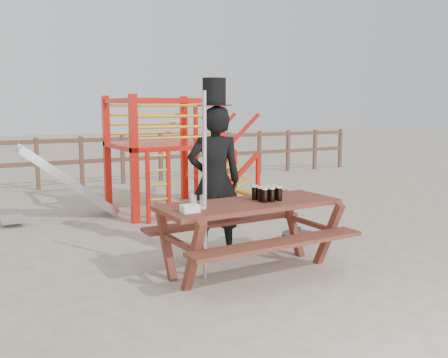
% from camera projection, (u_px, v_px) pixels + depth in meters
% --- Properties ---
extents(ground, '(60.00, 60.00, 0.00)m').
position_uv_depth(ground, '(258.00, 264.00, 6.07)').
color(ground, '#C1B396').
rests_on(ground, ground).
extents(back_fence, '(15.09, 0.09, 1.20)m').
position_uv_depth(back_fence, '(102.00, 155.00, 12.04)').
color(back_fence, brown).
rests_on(back_fence, ground).
extents(playground_fort, '(4.71, 1.84, 2.10)m').
position_uv_depth(playground_fort, '(159.00, 152.00, 9.08)').
color(playground_fort, red).
rests_on(playground_fort, ground).
extents(picnic_table, '(2.15, 1.51, 0.82)m').
position_uv_depth(picnic_table, '(249.00, 228.00, 5.74)').
color(picnic_table, brown).
rests_on(picnic_table, ground).
extents(man_with_hat, '(0.80, 0.63, 2.26)m').
position_uv_depth(man_with_hat, '(214.00, 177.00, 6.37)').
color(man_with_hat, black).
rests_on(man_with_hat, ground).
extents(metal_pole, '(0.05, 0.05, 2.07)m').
position_uv_depth(metal_pole, '(205.00, 187.00, 5.39)').
color(metal_pole, '#B2B2B7').
rests_on(metal_pole, ground).
extents(parasol_base, '(0.48, 0.48, 0.20)m').
position_uv_depth(parasol_base, '(299.00, 237.00, 7.12)').
color(parasol_base, '#343439').
rests_on(parasol_base, ground).
extents(paper_bag, '(0.18, 0.14, 0.08)m').
position_uv_depth(paper_bag, '(190.00, 208.00, 5.16)').
color(paper_bag, white).
rests_on(paper_bag, picnic_table).
extents(stout_pints, '(0.29, 0.28, 0.17)m').
position_uv_depth(stout_pints, '(267.00, 193.00, 5.78)').
color(stout_pints, black).
rests_on(stout_pints, picnic_table).
extents(empty_glasses, '(0.17, 0.13, 0.15)m').
position_uv_depth(empty_glasses, '(197.00, 203.00, 5.33)').
color(empty_glasses, silver).
rests_on(empty_glasses, picnic_table).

